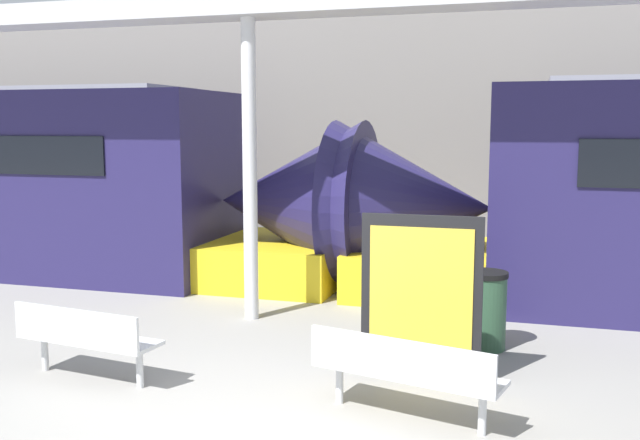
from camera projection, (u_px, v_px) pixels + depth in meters
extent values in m
plane|color=gray|center=(234.00, 433.00, 5.95)|extent=(60.00, 60.00, 0.00)
cube|color=gray|center=(414.00, 128.00, 14.41)|extent=(56.00, 0.20, 5.00)
cone|color=#231E4C|center=(412.00, 206.00, 10.95)|extent=(2.43, 2.63, 2.63)
cube|color=yellow|center=(426.00, 269.00, 11.01)|extent=(2.19, 2.46, 0.70)
cone|color=#231E4C|center=(292.00, 202.00, 11.50)|extent=(2.43, 2.63, 2.63)
cube|color=yellow|center=(279.00, 260.00, 11.69)|extent=(2.19, 2.46, 0.70)
cube|color=silver|center=(90.00, 339.00, 7.19)|extent=(1.58, 0.64, 0.04)
cube|color=silver|center=(75.00, 326.00, 6.98)|extent=(1.53, 0.24, 0.33)
cylinder|color=silver|center=(45.00, 352.00, 7.47)|extent=(0.07, 0.07, 0.40)
cylinder|color=silver|center=(140.00, 368.00, 6.97)|extent=(0.07, 0.07, 0.40)
cube|color=silver|center=(407.00, 372.00, 6.21)|extent=(1.75, 0.84, 0.04)
cube|color=silver|center=(398.00, 358.00, 6.01)|extent=(1.65, 0.44, 0.33)
cylinder|color=silver|center=(340.00, 382.00, 6.58)|extent=(0.07, 0.07, 0.40)
cylinder|color=silver|center=(482.00, 412.00, 5.90)|extent=(0.07, 0.07, 0.40)
cylinder|color=#2D5138|center=(485.00, 313.00, 8.17)|extent=(0.47, 0.47, 0.84)
cylinder|color=black|center=(486.00, 274.00, 8.11)|extent=(0.49, 0.49, 0.06)
cube|color=black|center=(421.00, 299.00, 7.08)|extent=(1.20, 0.06, 1.68)
cube|color=gold|center=(420.00, 291.00, 7.04)|extent=(1.02, 0.01, 1.28)
cylinder|color=silver|center=(250.00, 172.00, 9.24)|extent=(0.19, 0.19, 3.90)
cube|color=#B7B7BC|center=(248.00, 6.00, 8.97)|extent=(28.00, 0.60, 0.28)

